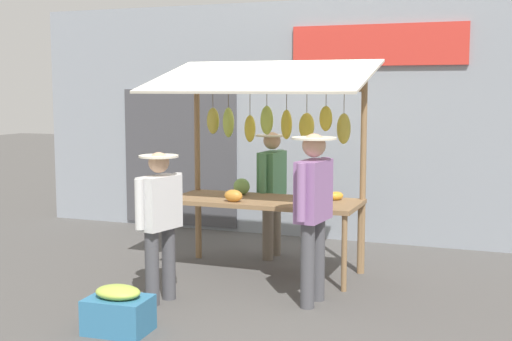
# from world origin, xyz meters

# --- Properties ---
(ground_plane) EXTENTS (40.00, 40.00, 0.00)m
(ground_plane) POSITION_xyz_m (0.00, 0.00, 0.00)
(ground_plane) COLOR #514F4C
(street_backdrop) EXTENTS (9.00, 0.30, 3.40)m
(street_backdrop) POSITION_xyz_m (0.03, -2.20, 1.70)
(street_backdrop) COLOR #8C939E
(street_backdrop) RESTS_ON ground
(market_stall) EXTENTS (2.50, 1.46, 2.50)m
(market_stall) POSITION_xyz_m (0.00, -0.06, 1.55)
(market_stall) COLOR olive
(market_stall) RESTS_ON ground
(vendor_with_sunhat) EXTENTS (0.42, 0.69, 1.62)m
(vendor_with_sunhat) POSITION_xyz_m (0.18, -0.75, 0.95)
(vendor_with_sunhat) COLOR #726656
(vendor_with_sunhat) RESTS_ON ground
(shopper_in_striped_shirt) EXTENTS (0.45, 0.72, 1.72)m
(shopper_in_striped_shirt) POSITION_xyz_m (-0.85, 0.93, 1.03)
(shopper_in_striped_shirt) COLOR #4C4C51
(shopper_in_striped_shirt) RESTS_ON ground
(shopper_in_grey_tee) EXTENTS (0.40, 0.65, 1.53)m
(shopper_in_grey_tee) POSITION_xyz_m (0.61, 1.42, 0.89)
(shopper_in_grey_tee) COLOR #4C4C51
(shopper_in_grey_tee) RESTS_ON ground
(produce_crate_near) EXTENTS (0.58, 0.44, 0.43)m
(produce_crate_near) POSITION_xyz_m (0.54, 2.33, 0.20)
(produce_crate_near) COLOR teal
(produce_crate_near) RESTS_ON ground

